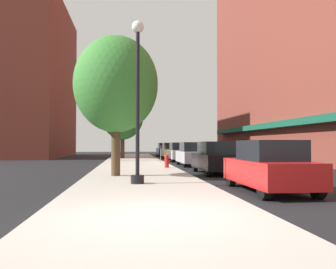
# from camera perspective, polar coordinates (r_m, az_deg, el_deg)

# --- Properties ---
(ground_plane) EXTENTS (90.00, 90.00, 0.00)m
(ground_plane) POSITION_cam_1_polar(r_m,az_deg,el_deg) (25.54, 3.77, -4.97)
(ground_plane) COLOR black
(sidewalk_slab) EXTENTS (4.80, 50.00, 0.12)m
(sidewalk_slab) POSITION_cam_1_polar(r_m,az_deg,el_deg) (26.13, -5.32, -4.75)
(sidewalk_slab) COLOR #B7B2A8
(sidewalk_slab) RESTS_ON ground
(building_far_background) EXTENTS (6.80, 18.00, 18.10)m
(building_far_background) POSITION_cam_1_polar(r_m,az_deg,el_deg) (45.93, -19.75, 7.97)
(building_far_background) COLOR brown
(building_far_background) RESTS_ON ground
(lamppost) EXTENTS (0.48, 0.48, 5.90)m
(lamppost) POSITION_cam_1_polar(r_m,az_deg,el_deg) (13.01, -4.87, 5.82)
(lamppost) COLOR black
(lamppost) RESTS_ON sidewalk_slab
(fire_hydrant) EXTENTS (0.33, 0.26, 0.79)m
(fire_hydrant) POSITION_cam_1_polar(r_m,az_deg,el_deg) (21.47, -0.20, -4.24)
(fire_hydrant) COLOR red
(fire_hydrant) RESTS_ON sidewalk_slab
(parking_meter_near) EXTENTS (0.14, 0.09, 1.31)m
(parking_meter_near) POSITION_cam_1_polar(r_m,az_deg,el_deg) (27.98, -1.18, -2.72)
(parking_meter_near) COLOR slate
(parking_meter_near) RESTS_ON sidewalk_slab
(parking_meter_far) EXTENTS (0.14, 0.09, 1.31)m
(parking_meter_far) POSITION_cam_1_polar(r_m,az_deg,el_deg) (24.72, -0.48, -2.88)
(parking_meter_far) COLOR slate
(parking_meter_far) RESTS_ON sidewalk_slab
(tree_near) EXTENTS (4.15, 4.15, 6.61)m
(tree_near) POSITION_cam_1_polar(r_m,az_deg,el_deg) (35.86, -7.25, 2.97)
(tree_near) COLOR #422D1E
(tree_near) RESTS_ON sidewalk_slab
(tree_mid) EXTENTS (3.86, 3.86, 7.19)m
(tree_mid) POSITION_cam_1_polar(r_m,az_deg,el_deg) (31.40, -8.50, 4.96)
(tree_mid) COLOR #4C3823
(tree_mid) RESTS_ON sidewalk_slab
(tree_far) EXTENTS (3.78, 3.78, 6.28)m
(tree_far) POSITION_cam_1_polar(r_m,az_deg,el_deg) (16.39, -8.30, 7.87)
(tree_far) COLOR #4C3823
(tree_far) RESTS_ON sidewalk_slab
(car_red) EXTENTS (1.80, 4.30, 1.66)m
(car_red) POSITION_cam_1_polar(r_m,az_deg,el_deg) (11.96, 15.81, -4.98)
(car_red) COLOR black
(car_red) RESTS_ON ground
(car_black) EXTENTS (1.80, 4.30, 1.66)m
(car_black) POSITION_cam_1_polar(r_m,az_deg,el_deg) (18.55, 7.67, -3.76)
(car_black) COLOR black
(car_black) RESTS_ON ground
(car_silver) EXTENTS (1.80, 4.30, 1.66)m
(car_silver) POSITION_cam_1_polar(r_m,az_deg,el_deg) (25.12, 3.92, -3.18)
(car_silver) COLOR black
(car_silver) RESTS_ON ground
(car_white) EXTENTS (1.80, 4.30, 1.66)m
(car_white) POSITION_cam_1_polar(r_m,az_deg,el_deg) (31.33, 1.85, -2.85)
(car_white) COLOR black
(car_white) RESTS_ON ground
(car_yellow) EXTENTS (1.80, 4.30, 1.66)m
(car_yellow) POSITION_cam_1_polar(r_m,az_deg,el_deg) (37.87, 0.41, -2.61)
(car_yellow) COLOR black
(car_yellow) RESTS_ON ground
(car_blue) EXTENTS (1.80, 4.30, 1.66)m
(car_blue) POSITION_cam_1_polar(r_m,az_deg,el_deg) (43.85, -0.53, -2.46)
(car_blue) COLOR black
(car_blue) RESTS_ON ground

